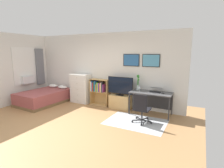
{
  "coord_description": "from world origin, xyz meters",
  "views": [
    {
      "loc": [
        3.4,
        -3.36,
        2.0
      ],
      "look_at": [
        0.88,
        1.5,
        1.0
      ],
      "focal_mm": 28.1,
      "sensor_mm": 36.0,
      "label": 1
    }
  ],
  "objects_px": {
    "bed": "(45,97)",
    "wine_glass": "(140,87)",
    "television": "(120,86)",
    "laptop": "(156,90)",
    "bamboo_vase": "(138,82)",
    "computer_mouse": "(163,93)",
    "tv_stand": "(120,102)",
    "office_chair": "(141,108)",
    "dresser": "(81,88)",
    "desk": "(152,96)",
    "bookshelf": "(99,89)"
  },
  "relations": [
    {
      "from": "tv_stand",
      "to": "desk",
      "type": "bearing_deg",
      "value": -1.97
    },
    {
      "from": "desk",
      "to": "bamboo_vase",
      "type": "relative_size",
      "value": 2.54
    },
    {
      "from": "bookshelf",
      "to": "office_chair",
      "type": "height_order",
      "value": "bookshelf"
    },
    {
      "from": "dresser",
      "to": "television",
      "type": "height_order",
      "value": "television"
    },
    {
      "from": "laptop",
      "to": "computer_mouse",
      "type": "height_order",
      "value": "laptop"
    },
    {
      "from": "bamboo_vase",
      "to": "wine_glass",
      "type": "height_order",
      "value": "bamboo_vase"
    },
    {
      "from": "bookshelf",
      "to": "laptop",
      "type": "xyz_separation_m",
      "value": [
        2.18,
        -0.07,
        0.19
      ]
    },
    {
      "from": "tv_stand",
      "to": "desk",
      "type": "xyz_separation_m",
      "value": [
        1.13,
        -0.04,
        0.37
      ]
    },
    {
      "from": "bed",
      "to": "wine_glass",
      "type": "height_order",
      "value": "wine_glass"
    },
    {
      "from": "bamboo_vase",
      "to": "bookshelf",
      "type": "bearing_deg",
      "value": -179.37
    },
    {
      "from": "tv_stand",
      "to": "desk",
      "type": "height_order",
      "value": "desk"
    },
    {
      "from": "tv_stand",
      "to": "laptop",
      "type": "distance_m",
      "value": 1.37
    },
    {
      "from": "laptop",
      "to": "computer_mouse",
      "type": "xyz_separation_m",
      "value": [
        0.28,
        -0.15,
        -0.05
      ]
    },
    {
      "from": "bed",
      "to": "computer_mouse",
      "type": "xyz_separation_m",
      "value": [
        4.48,
        0.61,
        0.5
      ]
    },
    {
      "from": "dresser",
      "to": "television",
      "type": "distance_m",
      "value": 1.76
    },
    {
      "from": "computer_mouse",
      "to": "bamboo_vase",
      "type": "bearing_deg",
      "value": 165.53
    },
    {
      "from": "desk",
      "to": "computer_mouse",
      "type": "distance_m",
      "value": 0.44
    },
    {
      "from": "tv_stand",
      "to": "wine_glass",
      "type": "bearing_deg",
      "value": -12.52
    },
    {
      "from": "bookshelf",
      "to": "laptop",
      "type": "distance_m",
      "value": 2.19
    },
    {
      "from": "television",
      "to": "computer_mouse",
      "type": "relative_size",
      "value": 9.17
    },
    {
      "from": "dresser",
      "to": "laptop",
      "type": "distance_m",
      "value": 3.0
    },
    {
      "from": "television",
      "to": "office_chair",
      "type": "distance_m",
      "value": 1.48
    },
    {
      "from": "desk",
      "to": "computer_mouse",
      "type": "height_order",
      "value": "computer_mouse"
    },
    {
      "from": "bookshelf",
      "to": "television",
      "type": "height_order",
      "value": "television"
    },
    {
      "from": "bed",
      "to": "bamboo_vase",
      "type": "height_order",
      "value": "bamboo_vase"
    },
    {
      "from": "bed",
      "to": "wine_glass",
      "type": "bearing_deg",
      "value": 11.57
    },
    {
      "from": "bamboo_vase",
      "to": "wine_glass",
      "type": "relative_size",
      "value": 2.86
    },
    {
      "from": "laptop",
      "to": "wine_glass",
      "type": "xyz_separation_m",
      "value": [
        -0.49,
        -0.14,
        0.07
      ]
    },
    {
      "from": "bookshelf",
      "to": "wine_glass",
      "type": "distance_m",
      "value": 1.72
    },
    {
      "from": "dresser",
      "to": "tv_stand",
      "type": "distance_m",
      "value": 1.77
    },
    {
      "from": "dresser",
      "to": "laptop",
      "type": "height_order",
      "value": "dresser"
    },
    {
      "from": "wine_glass",
      "to": "desk",
      "type": "bearing_deg",
      "value": 19.34
    },
    {
      "from": "television",
      "to": "bamboo_vase",
      "type": "distance_m",
      "value": 0.66
    },
    {
      "from": "computer_mouse",
      "to": "tv_stand",
      "type": "bearing_deg",
      "value": 173.6
    },
    {
      "from": "bed",
      "to": "desk",
      "type": "distance_m",
      "value": 4.16
    },
    {
      "from": "office_chair",
      "to": "desk",
      "type": "bearing_deg",
      "value": 88.85
    },
    {
      "from": "bookshelf",
      "to": "laptop",
      "type": "relative_size",
      "value": 2.32
    },
    {
      "from": "bed",
      "to": "tv_stand",
      "type": "height_order",
      "value": "bed"
    },
    {
      "from": "bookshelf",
      "to": "computer_mouse",
      "type": "height_order",
      "value": "bookshelf"
    },
    {
      "from": "bed",
      "to": "bookshelf",
      "type": "height_order",
      "value": "bookshelf"
    },
    {
      "from": "television",
      "to": "office_chair",
      "type": "bearing_deg",
      "value": -40.71
    },
    {
      "from": "bed",
      "to": "bookshelf",
      "type": "relative_size",
      "value": 2.02
    },
    {
      "from": "dresser",
      "to": "desk",
      "type": "height_order",
      "value": "dresser"
    },
    {
      "from": "computer_mouse",
      "to": "office_chair",
      "type": "bearing_deg",
      "value": -119.67
    },
    {
      "from": "television",
      "to": "computer_mouse",
      "type": "bearing_deg",
      "value": -5.57
    },
    {
      "from": "bookshelf",
      "to": "tv_stand",
      "type": "distance_m",
      "value": 1.0
    },
    {
      "from": "television",
      "to": "laptop",
      "type": "bearing_deg",
      "value": -0.12
    },
    {
      "from": "bed",
      "to": "television",
      "type": "distance_m",
      "value": 3.1
    },
    {
      "from": "computer_mouse",
      "to": "wine_glass",
      "type": "xyz_separation_m",
      "value": [
        -0.77,
        0.0,
        0.12
      ]
    },
    {
      "from": "bed",
      "to": "bamboo_vase",
      "type": "relative_size",
      "value": 3.89
    }
  ]
}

